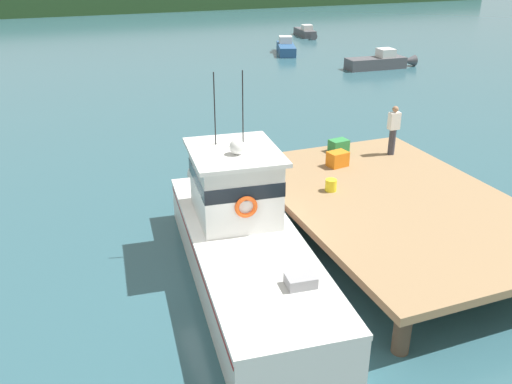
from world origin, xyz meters
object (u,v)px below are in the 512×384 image
object	(u,v)px
crate_stack_mid_dock	(339,145)
moored_boat_far_left	(380,62)
deckhand_by_the_boat	(393,129)
moored_boat_outer_mooring	(306,32)
bait_bucket	(331,185)
crate_single_by_cleat	(338,159)
main_fishing_boat	(241,235)
moored_boat_far_right	(286,47)

from	to	relation	value
crate_stack_mid_dock	moored_boat_far_left	world-z (taller)	crate_stack_mid_dock
deckhand_by_the_boat	moored_boat_outer_mooring	xyz separation A→B (m)	(12.19, 31.39, -1.70)
bait_bucket	deckhand_by_the_boat	world-z (taller)	deckhand_by_the_boat
crate_stack_mid_dock	bait_bucket	bearing A→B (deg)	-122.76
moored_boat_outer_mooring	crate_single_by_cleat	bearing A→B (deg)	-114.37
crate_stack_mid_dock	moored_boat_outer_mooring	size ratio (longest dim) A/B	0.14
crate_single_by_cleat	crate_stack_mid_dock	size ratio (longest dim) A/B	1.00
moored_boat_far_left	main_fishing_boat	bearing A→B (deg)	-130.37
crate_single_by_cleat	crate_stack_mid_dock	world-z (taller)	crate_single_by_cleat
crate_single_by_cleat	moored_boat_far_left	world-z (taller)	crate_single_by_cleat
crate_stack_mid_dock	moored_boat_outer_mooring	distance (m)	33.45
moored_boat_outer_mooring	moored_boat_far_right	bearing A→B (deg)	-126.32
deckhand_by_the_boat	moored_boat_far_right	bearing A→B (deg)	73.76
deckhand_by_the_boat	moored_boat_far_left	world-z (taller)	deckhand_by_the_boat
moored_boat_outer_mooring	crate_stack_mid_dock	bearing A→B (deg)	-114.12
crate_single_by_cleat	moored_boat_far_right	size ratio (longest dim) A/B	0.13
bait_bucket	deckhand_by_the_boat	distance (m)	3.85
moored_boat_outer_mooring	bait_bucket	bearing A→B (deg)	-114.90
crate_single_by_cleat	moored_boat_outer_mooring	xyz separation A→B (m)	(14.36, 31.69, -1.07)
main_fishing_boat	crate_single_by_cleat	bearing A→B (deg)	33.56
moored_boat_outer_mooring	moored_boat_far_right	distance (m)	8.51
main_fishing_boat	moored_boat_far_left	bearing A→B (deg)	49.63
crate_single_by_cleat	bait_bucket	bearing A→B (deg)	-124.33
moored_boat_far_left	moored_boat_far_right	bearing A→B (deg)	114.96
moored_boat_outer_mooring	moored_boat_far_right	size ratio (longest dim) A/B	0.89
crate_stack_mid_dock	moored_boat_far_left	size ratio (longest dim) A/B	0.12
deckhand_by_the_boat	moored_boat_far_right	xyz separation A→B (m)	(7.14, 24.53, -1.65)
main_fishing_boat	crate_single_by_cleat	xyz separation A→B (m)	(4.20, 2.78, 0.43)
moored_boat_far_right	crate_single_by_cleat	bearing A→B (deg)	-110.56
moored_boat_outer_mooring	moored_boat_far_left	size ratio (longest dim) A/B	0.83
main_fishing_boat	bait_bucket	distance (m)	3.34
crate_single_by_cleat	moored_boat_far_left	xyz separation A→B (m)	(12.84, 17.26, -0.99)
deckhand_by_the_boat	moored_boat_outer_mooring	size ratio (longest dim) A/B	0.39
crate_single_by_cleat	bait_bucket	size ratio (longest dim) A/B	1.76
bait_bucket	moored_boat_far_right	size ratio (longest dim) A/B	0.07
deckhand_by_the_boat	moored_boat_outer_mooring	world-z (taller)	deckhand_by_the_boat
crate_stack_mid_dock	moored_boat_far_right	size ratio (longest dim) A/B	0.13
moored_boat_far_right	deckhand_by_the_boat	bearing A→B (deg)	-106.24
moored_boat_outer_mooring	moored_boat_far_right	world-z (taller)	moored_boat_far_right
moored_boat_far_right	moored_boat_far_left	bearing A→B (deg)	-65.04
bait_bucket	moored_boat_outer_mooring	size ratio (longest dim) A/B	0.08
main_fishing_boat	moored_boat_outer_mooring	bearing A→B (deg)	61.71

